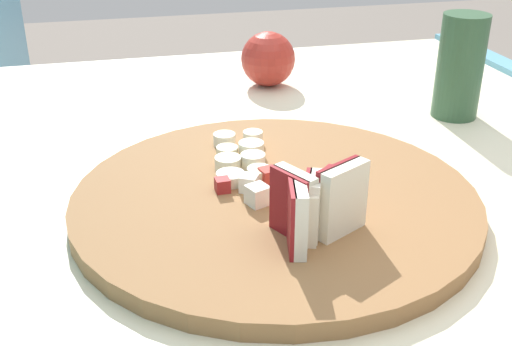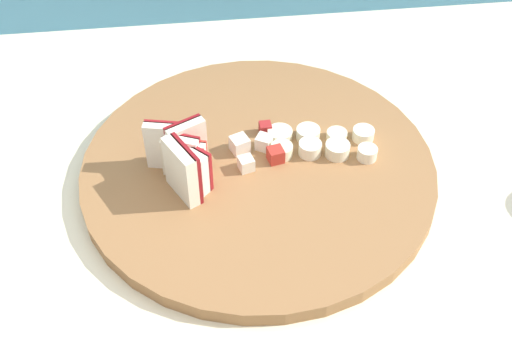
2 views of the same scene
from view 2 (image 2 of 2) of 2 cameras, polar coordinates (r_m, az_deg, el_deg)
tile_backsplash at (r=1.10m, az=-3.69°, el=6.88°), size 2.40×0.04×1.41m
cutting_board at (r=0.72m, az=0.20°, el=0.45°), size 0.40×0.40×0.02m
apple_wedge_fan at (r=0.68m, az=-6.75°, el=1.39°), size 0.07×0.09×0.06m
apple_dice_pile at (r=0.72m, az=0.02°, el=2.36°), size 0.06×0.08×0.02m
banana_slice_rows at (r=0.73m, az=5.97°, el=2.79°), size 0.13×0.07×0.02m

